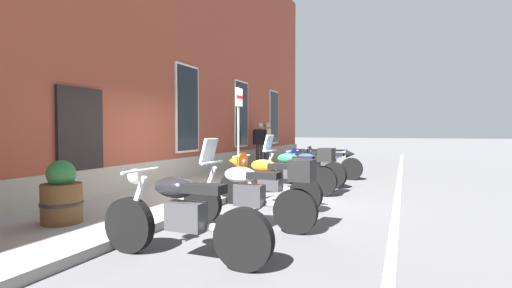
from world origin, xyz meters
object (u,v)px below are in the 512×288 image
object	(u,v)px
motorcycle_green_touring	(296,170)
pedestrian_tan_coat	(267,141)
motorcycle_silver_touring	(254,192)
parking_sign	(239,122)
motorcycle_blue_sport	(307,165)
motorcycle_black_sport	(324,161)
motorcycle_black_naked	(181,217)
pedestrian_dark_jacket	(260,142)
motorcycle_orange_sport	(264,178)
barrel_planter	(61,196)

from	to	relation	value
motorcycle_green_touring	pedestrian_tan_coat	bearing A→B (deg)	25.56
motorcycle_silver_touring	motorcycle_green_touring	size ratio (longest dim) A/B	1.04
parking_sign	motorcycle_blue_sport	bearing A→B (deg)	-46.28
motorcycle_black_sport	motorcycle_silver_touring	bearing A→B (deg)	-178.23
motorcycle_black_naked	motorcycle_silver_touring	world-z (taller)	motorcycle_silver_touring
pedestrian_dark_jacket	motorcycle_black_naked	bearing A→B (deg)	-164.35
motorcycle_silver_touring	motorcycle_orange_sport	bearing A→B (deg)	14.69
motorcycle_green_touring	pedestrian_tan_coat	size ratio (longest dim) A/B	1.27
barrel_planter	motorcycle_orange_sport	bearing A→B (deg)	-37.30
motorcycle_green_touring	pedestrian_dark_jacket	distance (m)	5.79
motorcycle_black_naked	parking_sign	world-z (taller)	parking_sign
motorcycle_black_naked	motorcycle_green_touring	world-z (taller)	motorcycle_green_touring
motorcycle_orange_sport	parking_sign	size ratio (longest dim) A/B	0.89
pedestrian_dark_jacket	pedestrian_tan_coat	bearing A→B (deg)	3.09
motorcycle_silver_touring	parking_sign	world-z (taller)	parking_sign
motorcycle_silver_touring	motorcycle_blue_sport	xyz separation A→B (m)	(4.71, 0.33, -0.02)
motorcycle_black_sport	pedestrian_tan_coat	size ratio (longest dim) A/B	1.30
motorcycle_blue_sport	barrel_planter	size ratio (longest dim) A/B	2.21
motorcycle_black_naked	motorcycle_black_sport	bearing A→B (deg)	-0.38
pedestrian_tan_coat	parking_sign	world-z (taller)	parking_sign
motorcycle_silver_touring	motorcycle_blue_sport	size ratio (longest dim) A/B	1.08
motorcycle_orange_sport	motorcycle_blue_sport	bearing A→B (deg)	-1.73
parking_sign	pedestrian_dark_jacket	bearing A→B (deg)	14.73
motorcycle_green_touring	pedestrian_dark_jacket	bearing A→B (deg)	28.94
motorcycle_black_naked	pedestrian_tan_coat	bearing A→B (deg)	14.65
motorcycle_black_sport	motorcycle_green_touring	bearing A→B (deg)	179.38
motorcycle_green_touring	motorcycle_black_sport	world-z (taller)	motorcycle_green_touring
motorcycle_green_touring	motorcycle_blue_sport	distance (m)	1.46
motorcycle_green_touring	motorcycle_silver_touring	bearing A→B (deg)	-175.94
motorcycle_silver_touring	pedestrian_dark_jacket	world-z (taller)	pedestrian_dark_jacket
motorcycle_green_touring	pedestrian_tan_coat	xyz separation A→B (m)	(5.94, 2.84, 0.50)
motorcycle_black_sport	parking_sign	bearing A→B (deg)	153.14
parking_sign	motorcycle_black_naked	bearing A→B (deg)	-163.45
pedestrian_dark_jacket	pedestrian_tan_coat	distance (m)	0.89
motorcycle_black_naked	motorcycle_green_touring	size ratio (longest dim) A/B	1.04
motorcycle_black_naked	motorcycle_black_sport	world-z (taller)	motorcycle_black_naked
motorcycle_black_naked	pedestrian_tan_coat	size ratio (longest dim) A/B	1.32
pedestrian_dark_jacket	motorcycle_black_sport	bearing A→B (deg)	-124.17
motorcycle_black_naked	motorcycle_orange_sport	xyz separation A→B (m)	(3.19, 0.17, 0.07)
motorcycle_black_sport	pedestrian_dark_jacket	distance (m)	3.46
motorcycle_black_naked	motorcycle_blue_sport	size ratio (longest dim) A/B	1.08
motorcycle_orange_sport	parking_sign	distance (m)	2.47
motorcycle_black_sport	barrel_planter	bearing A→B (deg)	162.88
pedestrian_dark_jacket	barrel_planter	world-z (taller)	pedestrian_dark_jacket
motorcycle_blue_sport	motorcycle_black_sport	bearing A→B (deg)	-4.35
motorcycle_orange_sport	motorcycle_black_sport	distance (m)	4.80
motorcycle_silver_touring	pedestrian_dark_jacket	bearing A→B (deg)	20.00
parking_sign	motorcycle_silver_touring	bearing A→B (deg)	-152.87
motorcycle_blue_sport	pedestrian_dark_jacket	xyz separation A→B (m)	(3.60, 2.70, 0.51)
motorcycle_silver_touring	motorcycle_blue_sport	world-z (taller)	motorcycle_silver_touring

